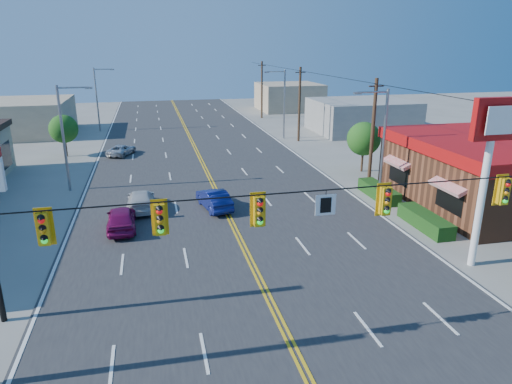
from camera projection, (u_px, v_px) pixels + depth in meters
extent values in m
plane|color=gray|center=(289.00, 342.00, 17.39)|extent=(160.00, 160.00, 0.00)
cube|color=#2D2D30|center=(215.00, 188.00, 35.91)|extent=(20.00, 120.00, 0.06)
cylinder|color=black|center=(293.00, 192.00, 15.54)|extent=(24.00, 0.05, 0.05)
cube|color=white|center=(326.00, 205.00, 15.97)|extent=(0.75, 0.04, 0.75)
cube|color=#D89E0C|center=(44.00, 229.00, 13.99)|extent=(0.55, 0.34, 1.25)
cube|color=#D89E0C|center=(160.00, 219.00, 14.74)|extent=(0.55, 0.34, 1.25)
cube|color=#D89E0C|center=(259.00, 211.00, 15.46)|extent=(0.55, 0.34, 1.25)
cube|color=#D89E0C|center=(385.00, 201.00, 16.47)|extent=(0.55, 0.34, 1.25)
cube|color=#D89E0C|center=(504.00, 191.00, 17.55)|extent=(0.55, 0.34, 1.25)
cube|color=brown|center=(511.00, 175.00, 32.21)|extent=(14.00, 12.00, 4.00)
cube|color=#194214|center=(400.00, 205.00, 30.85)|extent=(1.20, 9.00, 0.90)
cylinder|color=white|center=(481.00, 200.00, 22.39)|extent=(0.36, 0.36, 7.00)
cube|color=#A50C0C|center=(494.00, 119.00, 21.15)|extent=(2.20, 0.36, 2.00)
cylinder|color=gray|center=(383.00, 148.00, 31.50)|extent=(0.20, 0.20, 8.00)
cylinder|color=gray|center=(373.00, 92.00, 30.09)|extent=(2.20, 0.12, 0.12)
cube|color=gray|center=(357.00, 93.00, 29.86)|extent=(0.50, 0.25, 0.15)
cylinder|color=gray|center=(284.00, 105.00, 53.72)|extent=(0.20, 0.20, 8.00)
cylinder|color=gray|center=(276.00, 72.00, 52.31)|extent=(2.20, 0.12, 0.12)
cube|color=gray|center=(267.00, 72.00, 52.09)|extent=(0.50, 0.25, 0.15)
cylinder|color=gray|center=(64.00, 140.00, 34.15)|extent=(0.20, 0.20, 8.00)
cylinder|color=gray|center=(73.00, 87.00, 33.22)|extent=(2.20, 0.12, 0.12)
cube|color=gray|center=(89.00, 88.00, 33.47)|extent=(0.50, 0.25, 0.15)
cylinder|color=gray|center=(97.00, 100.00, 58.23)|extent=(0.20, 0.20, 8.00)
cylinder|color=gray|center=(103.00, 69.00, 57.29)|extent=(2.20, 0.12, 0.12)
cube|color=gray|center=(112.00, 69.00, 57.55)|extent=(0.50, 0.25, 0.15)
cylinder|color=#47301E|center=(372.00, 133.00, 35.40)|extent=(0.28, 0.28, 8.40)
cylinder|color=#47301E|center=(299.00, 105.00, 52.07)|extent=(0.28, 0.28, 8.40)
cylinder|color=#47301E|center=(262.00, 90.00, 68.74)|extent=(0.28, 0.28, 8.40)
cylinder|color=#47301E|center=(362.00, 160.00, 40.36)|extent=(0.20, 0.20, 2.10)
sphere|color=#235B19|center=(364.00, 139.00, 39.77)|extent=(2.94, 2.94, 2.94)
cylinder|color=#47301E|center=(66.00, 147.00, 45.76)|extent=(0.20, 0.20, 2.00)
sphere|color=#235B19|center=(64.00, 129.00, 45.21)|extent=(2.80, 2.80, 2.80)
cube|color=gray|center=(362.00, 116.00, 58.57)|extent=(12.00, 10.00, 4.00)
cube|color=tan|center=(23.00, 117.00, 56.87)|extent=(11.00, 12.00, 4.20)
cube|color=tan|center=(289.00, 97.00, 78.24)|extent=(10.00, 10.00, 4.40)
imported|color=#7C0D4A|center=(121.00, 219.00, 27.63)|extent=(1.77, 4.22, 1.43)
imported|color=navy|center=(214.00, 200.00, 31.15)|extent=(2.17, 4.30, 1.35)
imported|color=silver|center=(141.00, 201.00, 31.10)|extent=(1.84, 4.42, 1.28)
imported|color=#BBBBC1|center=(122.00, 150.00, 46.24)|extent=(3.16, 4.24, 1.07)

